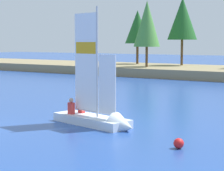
{
  "coord_description": "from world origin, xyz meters",
  "views": [
    {
      "loc": [
        15.03,
        -10.34,
        3.64
      ],
      "look_at": [
        2.08,
        9.08,
        1.2
      ],
      "focal_mm": 66.95,
      "sensor_mm": 36.0,
      "label": 1
    }
  ],
  "objects_px": {
    "shoreline_tree_midleft": "(147,24)",
    "shoreline_tree_centre": "(182,19)",
    "shoreline_tree_left": "(138,27)",
    "sailboat": "(102,117)",
    "channel_buoy": "(179,143)"
  },
  "relations": [
    {
      "from": "shoreline_tree_midleft",
      "to": "shoreline_tree_centre",
      "type": "bearing_deg",
      "value": 67.26
    },
    {
      "from": "shoreline_tree_left",
      "to": "shoreline_tree_midleft",
      "type": "bearing_deg",
      "value": -50.21
    },
    {
      "from": "sailboat",
      "to": "shoreline_tree_midleft",
      "type": "bearing_deg",
      "value": 125.99
    },
    {
      "from": "shoreline_tree_left",
      "to": "sailboat",
      "type": "xyz_separation_m",
      "value": [
        15.89,
        -30.3,
        -5.05
      ]
    },
    {
      "from": "shoreline_tree_midleft",
      "to": "shoreline_tree_left",
      "type": "bearing_deg",
      "value": 129.79
    },
    {
      "from": "shoreline_tree_centre",
      "to": "channel_buoy",
      "type": "height_order",
      "value": "shoreline_tree_centre"
    },
    {
      "from": "shoreline_tree_left",
      "to": "shoreline_tree_centre",
      "type": "distance_m",
      "value": 5.98
    },
    {
      "from": "shoreline_tree_midleft",
      "to": "sailboat",
      "type": "distance_m",
      "value": 28.72
    },
    {
      "from": "sailboat",
      "to": "channel_buoy",
      "type": "bearing_deg",
      "value": -9.34
    },
    {
      "from": "shoreline_tree_midleft",
      "to": "shoreline_tree_centre",
      "type": "relative_size",
      "value": 0.92
    },
    {
      "from": "shoreline_tree_left",
      "to": "sailboat",
      "type": "distance_m",
      "value": 34.58
    },
    {
      "from": "shoreline_tree_centre",
      "to": "sailboat",
      "type": "xyz_separation_m",
      "value": [
        9.97,
        -30.37,
        -5.89
      ]
    },
    {
      "from": "shoreline_tree_left",
      "to": "channel_buoy",
      "type": "bearing_deg",
      "value": -57.6
    },
    {
      "from": "sailboat",
      "to": "channel_buoy",
      "type": "distance_m",
      "value": 4.64
    },
    {
      "from": "shoreline_tree_midleft",
      "to": "shoreline_tree_centre",
      "type": "distance_m",
      "value": 5.23
    }
  ]
}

